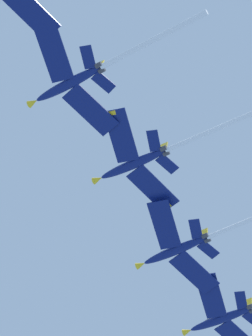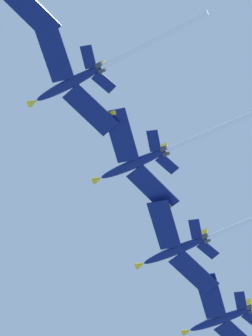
# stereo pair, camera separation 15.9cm
# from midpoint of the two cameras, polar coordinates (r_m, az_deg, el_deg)

# --- Properties ---
(jet_inner_left) EXTENTS (21.67, 26.71, 6.45)m
(jet_inner_left) POSITION_cam_midpoint_polar(r_m,az_deg,el_deg) (117.84, -2.86, 6.93)
(jet_inner_left) COLOR navy
(jet_centre) EXTENTS (22.99, 29.80, 7.11)m
(jet_centre) POSITION_cam_midpoint_polar(r_m,az_deg,el_deg) (122.53, 1.93, 0.87)
(jet_centre) COLOR navy
(jet_inner_right) EXTENTS (21.81, 27.29, 5.91)m
(jet_inner_right) POSITION_cam_midpoint_polar(r_m,az_deg,el_deg) (129.27, 4.78, -5.64)
(jet_inner_right) COLOR navy
(jet_far_right) EXTENTS (20.57, 25.21, 6.02)m
(jet_far_right) POSITION_cam_midpoint_polar(r_m,az_deg,el_deg) (138.10, 8.07, -10.64)
(jet_far_right) COLOR navy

